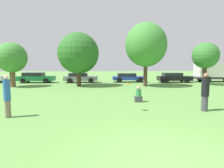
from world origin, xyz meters
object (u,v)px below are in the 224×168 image
Objects in this scene: person_thrower at (7,96)px; tree_2 at (146,45)px; bystander_sitting at (138,95)px; person_catcher at (205,92)px; tree_3 at (205,56)px; tree_0 at (12,58)px; parked_car_grey at (80,77)px; frisbee at (128,84)px; delivery_truck_white at (214,72)px; parked_car_green at (36,77)px; tree_1 at (78,53)px; parked_car_black at (174,77)px; parked_car_blue at (128,77)px.

person_thrower is 15.01m from tree_2.
tree_2 is at bearing 74.93° from bystander_sitting.
tree_3 is at bearing -122.94° from person_catcher.
tree_0 is 14.08m from tree_2.
tree_0 is 8.28m from parked_car_grey.
person_thrower is 6.63× the size of frisbee.
bystander_sitting is (-2.96, 2.48, -0.57)m from person_catcher.
delivery_truck_white is at bearing -126.74° from person_catcher.
person_thrower is at bearing -0.00° from person_catcher.
tree_1 is at bearing -33.93° from parked_car_green.
parked_car_black is 0.72× the size of delivery_truck_white.
parked_car_green reaches higher than parked_car_black.
tree_2 reaches higher than delivery_truck_white.
parked_car_green is 17.91m from parked_car_black.
delivery_truck_white is (17.67, 4.36, -2.22)m from tree_1.
frisbee is 17.03m from parked_car_black.
person_catcher is 6.74× the size of frisbee.
person_thrower is 0.44× the size of parked_car_blue.
tree_1 is 1.32× the size of parked_car_blue.
bystander_sitting is (0.96, 2.45, -1.00)m from frisbee.
frisbee reaches higher than parked_car_green.
tree_1 is 0.97× the size of delivery_truck_white.
bystander_sitting is 0.22× the size of tree_0.
parked_car_blue is at bearing 2.58° from parked_car_grey.
parked_car_black reaches higher than parked_car_grey.
tree_2 is (7.19, -0.48, 0.87)m from tree_1.
tree_3 is 20.71m from parked_car_green.
parked_car_grey is (5.69, 0.07, -0.03)m from parked_car_green.
parked_car_blue is (-1.92, 15.77, -0.34)m from person_catcher.
tree_1 is (-3.96, 11.35, 2.12)m from frisbee.
delivery_truck_white is at bearing 11.24° from tree_0.
frisbee is at bearing 3.71° from person_thrower.
delivery_truck_white is at bearing 48.25° from tree_3.
tree_0 reaches higher than parked_car_blue.
parked_car_green is 12.00m from parked_car_blue.
parked_car_grey is 0.99× the size of parked_car_blue.
delivery_truck_white is at bearing 13.85° from tree_1.
parked_car_green is (-20.24, 3.52, -2.64)m from tree_3.
tree_0 is at bearing -145.20° from parked_car_grey.
parked_car_green is at bearing 161.30° from tree_2.
parked_car_black is at bearing -109.69° from person_catcher.
parked_car_black is (4.69, 4.19, -3.75)m from tree_2.
bystander_sitting is 14.41m from parked_car_black.
parked_car_black reaches higher than bystander_sitting.
tree_0 is at bearing -100.39° from parked_car_green.
person_thrower is 0.28× the size of tree_2.
bystander_sitting is 13.99m from parked_car_grey.
bystander_sitting is 18.41m from delivery_truck_white.
tree_3 is 1.13× the size of parked_car_grey.
frisbee is 18.32m from parked_car_green.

